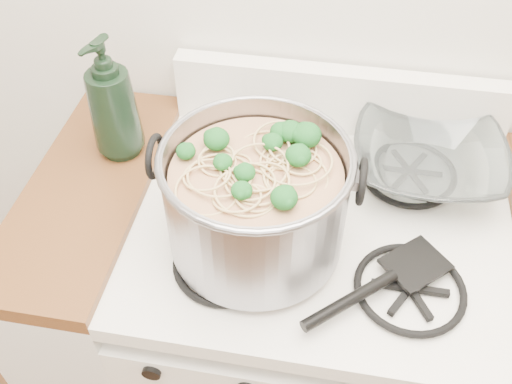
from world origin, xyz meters
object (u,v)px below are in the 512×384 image
object	(u,v)px
stock_pot	(256,201)
glass_bowl	(426,166)
bottle	(111,99)
spatula	(416,262)
gas_range	(308,337)

from	to	relation	value
stock_pot	glass_bowl	world-z (taller)	stock_pot
stock_pot	glass_bowl	bearing A→B (deg)	37.30
stock_pot	bottle	bearing A→B (deg)	148.81
glass_bowl	bottle	bearing A→B (deg)	-176.52
spatula	glass_bowl	size ratio (longest dim) A/B	2.42
stock_pot	spatula	size ratio (longest dim) A/B	1.19
spatula	glass_bowl	bearing A→B (deg)	132.68
gas_range	bottle	world-z (taller)	bottle
glass_bowl	bottle	world-z (taller)	bottle
gas_range	stock_pot	world-z (taller)	stock_pot
stock_pot	glass_bowl	xyz separation A→B (m)	(0.32, 0.25, -0.09)
stock_pot	glass_bowl	size ratio (longest dim) A/B	2.87
gas_range	glass_bowl	distance (m)	0.56
gas_range	glass_bowl	world-z (taller)	glass_bowl
spatula	gas_range	bearing A→B (deg)	-161.96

